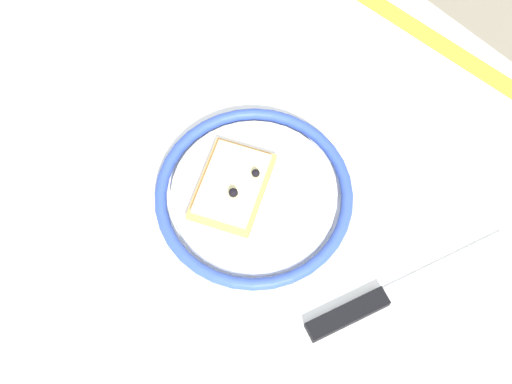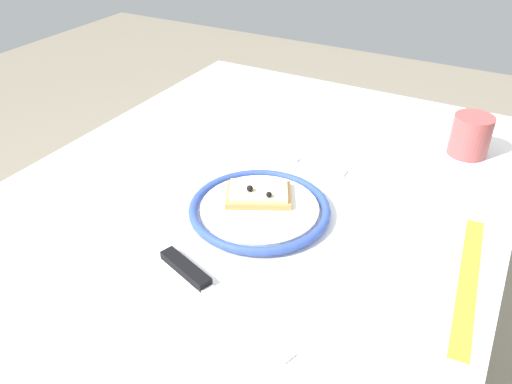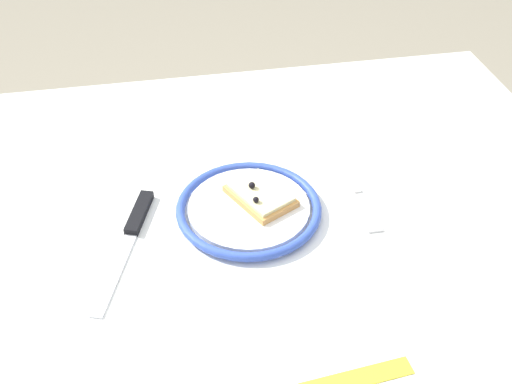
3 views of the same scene
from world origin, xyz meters
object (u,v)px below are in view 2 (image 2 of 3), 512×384
dining_table (242,250)px  fork (295,160)px  knife (201,281)px  measuring_tape (468,280)px  pizza_slice_near (258,193)px  cup (471,136)px  plate (260,209)px

dining_table → fork: size_ratio=5.53×
knife → measuring_tape: (-0.17, 0.30, -0.00)m
pizza_slice_near → fork: (-0.16, -0.01, -0.02)m
knife → cup: (-0.53, 0.24, 0.03)m
fork → measuring_tape: size_ratio=0.72×
dining_table → fork: bearing=174.1°
plate → knife: bearing=2.2°
knife → fork: (-0.35, -0.03, -0.00)m
cup → measuring_tape: cup is taller
fork → cup: (-0.18, 0.27, 0.04)m
plate → measuring_tape: 0.31m
pizza_slice_near → knife: pizza_slice_near is taller
knife → cup: bearing=155.4°
plate → cup: size_ratio=2.88×
dining_table → measuring_tape: bearing=88.7°
fork → pizza_slice_near: bearing=3.2°
dining_table → pizza_slice_near: pizza_slice_near is taller
knife → plate: bearing=-177.8°
dining_table → measuring_tape: 0.36m
pizza_slice_near → cup: (-0.33, 0.26, 0.02)m
knife → fork: knife is taller
plate → knife: plate is taller
measuring_tape → dining_table: bearing=-96.5°
cup → plate: bearing=-35.0°
dining_table → cup: size_ratio=14.69×
knife → fork: size_ratio=1.16×
measuring_tape → fork: bearing=-123.1°
dining_table → knife: knife is taller
pizza_slice_near → cup: 0.42m
knife → fork: bearing=-175.4°
dining_table → pizza_slice_near: (-0.01, 0.03, 0.12)m
cup → knife: bearing=-24.6°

